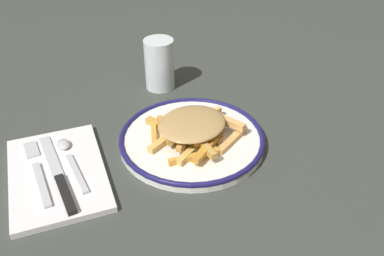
{
  "coord_description": "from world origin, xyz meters",
  "views": [
    {
      "loc": [
        -0.23,
        -0.57,
        0.47
      ],
      "look_at": [
        0.0,
        0.0,
        0.03
      ],
      "focal_mm": 39.48,
      "sensor_mm": 36.0,
      "label": 1
    }
  ],
  "objects_px": {
    "plate": "(192,139)",
    "water_glass": "(159,64)",
    "knife": "(59,178)",
    "napkin": "(58,175)",
    "spoon": "(68,155)",
    "fries_heap": "(193,128)",
    "fork": "(38,171)"
  },
  "relations": [
    {
      "from": "fries_heap",
      "to": "napkin",
      "type": "distance_m",
      "value": 0.24
    },
    {
      "from": "spoon",
      "to": "knife",
      "type": "bearing_deg",
      "value": -112.62
    },
    {
      "from": "plate",
      "to": "spoon",
      "type": "xyz_separation_m",
      "value": [
        -0.22,
        0.03,
        0.0
      ]
    },
    {
      "from": "fries_heap",
      "to": "knife",
      "type": "height_order",
      "value": "fries_heap"
    },
    {
      "from": "knife",
      "to": "spoon",
      "type": "height_order",
      "value": "spoon"
    },
    {
      "from": "fries_heap",
      "to": "water_glass",
      "type": "relative_size",
      "value": 1.72
    },
    {
      "from": "plate",
      "to": "knife",
      "type": "distance_m",
      "value": 0.24
    },
    {
      "from": "fork",
      "to": "fries_heap",
      "type": "bearing_deg",
      "value": -1.88
    },
    {
      "from": "napkin",
      "to": "spoon",
      "type": "height_order",
      "value": "spoon"
    },
    {
      "from": "fries_heap",
      "to": "water_glass",
      "type": "xyz_separation_m",
      "value": [
        0.01,
        0.22,
        0.02
      ]
    },
    {
      "from": "plate",
      "to": "water_glass",
      "type": "height_order",
      "value": "water_glass"
    },
    {
      "from": "plate",
      "to": "spoon",
      "type": "distance_m",
      "value": 0.22
    },
    {
      "from": "water_glass",
      "to": "knife",
      "type": "bearing_deg",
      "value": -135.83
    },
    {
      "from": "napkin",
      "to": "spoon",
      "type": "relative_size",
      "value": 1.51
    },
    {
      "from": "fries_heap",
      "to": "fork",
      "type": "distance_m",
      "value": 0.27
    },
    {
      "from": "plate",
      "to": "knife",
      "type": "bearing_deg",
      "value": -174.4
    },
    {
      "from": "fork",
      "to": "water_glass",
      "type": "height_order",
      "value": "water_glass"
    },
    {
      "from": "plate",
      "to": "spoon",
      "type": "bearing_deg",
      "value": 172.07
    },
    {
      "from": "fork",
      "to": "knife",
      "type": "relative_size",
      "value": 0.84
    },
    {
      "from": "napkin",
      "to": "fork",
      "type": "xyz_separation_m",
      "value": [
        -0.03,
        0.01,
        0.01
      ]
    },
    {
      "from": "plate",
      "to": "knife",
      "type": "height_order",
      "value": "same"
    },
    {
      "from": "fries_heap",
      "to": "plate",
      "type": "bearing_deg",
      "value": 146.71
    },
    {
      "from": "fork",
      "to": "napkin",
      "type": "bearing_deg",
      "value": -22.82
    },
    {
      "from": "water_glass",
      "to": "fork",
      "type": "bearing_deg",
      "value": -142.93
    },
    {
      "from": "plate",
      "to": "water_glass",
      "type": "distance_m",
      "value": 0.23
    },
    {
      "from": "spoon",
      "to": "water_glass",
      "type": "xyz_separation_m",
      "value": [
        0.23,
        0.19,
        0.04
      ]
    },
    {
      "from": "napkin",
      "to": "water_glass",
      "type": "height_order",
      "value": "water_glass"
    },
    {
      "from": "napkin",
      "to": "plate",
      "type": "bearing_deg",
      "value": 1.09
    },
    {
      "from": "napkin",
      "to": "fork",
      "type": "height_order",
      "value": "fork"
    },
    {
      "from": "plate",
      "to": "water_glass",
      "type": "xyz_separation_m",
      "value": [
        0.01,
        0.22,
        0.05
      ]
    },
    {
      "from": "fries_heap",
      "to": "spoon",
      "type": "bearing_deg",
      "value": 171.81
    },
    {
      "from": "knife",
      "to": "water_glass",
      "type": "height_order",
      "value": "water_glass"
    }
  ]
}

